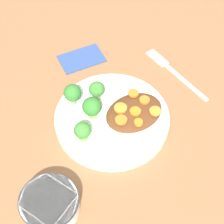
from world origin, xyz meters
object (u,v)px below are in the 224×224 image
object	(u,v)px
dip_bowl	(50,204)
napkin	(82,58)
fork	(171,69)
plate	(112,118)

from	to	relation	value
dip_bowl	napkin	distance (m)	0.41
fork	dip_bowl	bearing A→B (deg)	107.78
fork	napkin	distance (m)	0.23
fork	napkin	world-z (taller)	same
plate	dip_bowl	bearing A→B (deg)	27.30
dip_bowl	fork	distance (m)	0.45
plate	dip_bowl	distance (m)	0.24
dip_bowl	fork	world-z (taller)	dip_bowl
plate	napkin	world-z (taller)	plate
plate	fork	bearing A→B (deg)	-166.25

